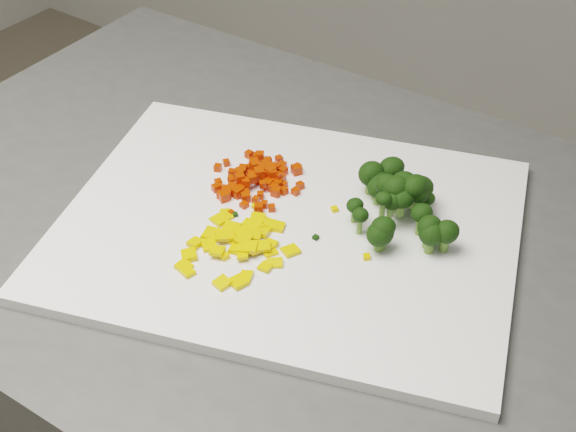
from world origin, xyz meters
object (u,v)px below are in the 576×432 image
Objects in this scene: cutting_board at (288,228)px; broccoli_pile at (400,199)px; carrot_pile at (258,172)px; pepper_pile at (238,242)px.

broccoli_pile reaches higher than cutting_board.
pepper_pile is (0.05, -0.10, -0.01)m from carrot_pile.
carrot_pile is 0.83× the size of broccoli_pile.
pepper_pile is at bearing -129.89° from broccoli_pile.
carrot_pile is at bearing -168.51° from broccoli_pile.
carrot_pile is at bearing 151.12° from cutting_board.
cutting_board is at bearing 73.85° from pepper_pile.
cutting_board is 0.13m from broccoli_pile.
broccoli_pile is at bearing 11.49° from carrot_pile.
carrot_pile is 0.17m from broccoli_pile.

